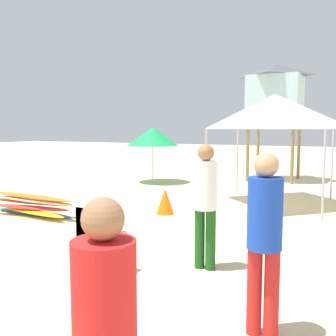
% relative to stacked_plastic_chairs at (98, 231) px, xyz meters
% --- Properties ---
extents(stacked_plastic_chairs, '(0.48, 0.48, 1.02)m').
position_rel_stacked_plastic_chairs_xyz_m(stacked_plastic_chairs, '(0.00, 0.00, 0.00)').
color(stacked_plastic_chairs, white).
rests_on(stacked_plastic_chairs, ground).
extents(surfboard_pile, '(2.51, 0.72, 0.48)m').
position_rel_stacked_plastic_chairs_xyz_m(surfboard_pile, '(-3.41, 2.19, -0.36)').
color(surfboard_pile, '#268CCC').
rests_on(surfboard_pile, ground).
extents(lifeguard_near_center, '(0.32, 0.32, 1.72)m').
position_rel_stacked_plastic_chairs_xyz_m(lifeguard_near_center, '(2.26, -0.50, 0.39)').
color(lifeguard_near_center, red).
rests_on(lifeguard_near_center, ground).
extents(lifeguard_near_right, '(0.32, 0.32, 1.72)m').
position_rel_stacked_plastic_chairs_xyz_m(lifeguard_near_right, '(1.15, 0.88, 0.39)').
color(lifeguard_near_right, '#194C19').
rests_on(lifeguard_near_right, ground).
extents(lifeguard_far_right, '(0.32, 0.32, 1.61)m').
position_rel_stacked_plastic_chairs_xyz_m(lifeguard_far_right, '(1.92, -2.50, 0.32)').
color(lifeguard_far_right, '#194C19').
rests_on(lifeguard_far_right, ground).
extents(popup_canopy, '(2.69, 2.69, 2.79)m').
position_rel_stacked_plastic_chairs_xyz_m(popup_canopy, '(1.03, 6.01, 1.75)').
color(popup_canopy, '#B2B2B7').
rests_on(popup_canopy, ground).
extents(lifeguard_tower, '(1.98, 1.98, 4.26)m').
position_rel_stacked_plastic_chairs_xyz_m(lifeguard_tower, '(0.16, 10.55, 2.53)').
color(lifeguard_tower, olive).
rests_on(lifeguard_tower, ground).
extents(beach_umbrella_mid, '(1.86, 1.86, 1.97)m').
position_rel_stacked_plastic_chairs_xyz_m(beach_umbrella_mid, '(-3.59, 8.04, 1.04)').
color(beach_umbrella_mid, beige).
rests_on(beach_umbrella_mid, ground).
extents(traffic_cone_near, '(0.41, 0.41, 0.58)m').
position_rel_stacked_plastic_chairs_xyz_m(traffic_cone_near, '(-0.89, 3.69, -0.31)').
color(traffic_cone_near, orange).
rests_on(traffic_cone_near, ground).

